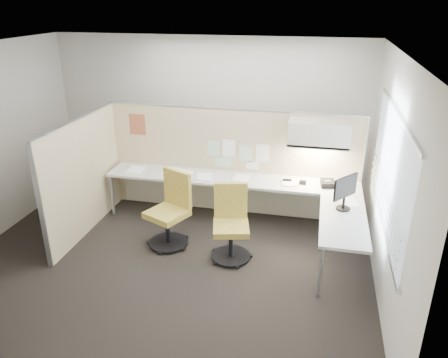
% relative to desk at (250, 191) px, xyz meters
% --- Properties ---
extents(floor, '(5.50, 4.50, 0.01)m').
position_rel_desk_xyz_m(floor, '(-0.93, -1.13, -0.61)').
color(floor, black).
rests_on(floor, ground).
extents(ceiling, '(5.50, 4.50, 0.01)m').
position_rel_desk_xyz_m(ceiling, '(-0.93, -1.13, 2.20)').
color(ceiling, white).
rests_on(ceiling, wall_back).
extents(wall_back, '(5.50, 0.02, 2.80)m').
position_rel_desk_xyz_m(wall_back, '(-0.93, 1.12, 0.80)').
color(wall_back, beige).
rests_on(wall_back, ground).
extents(wall_front, '(5.50, 0.02, 2.80)m').
position_rel_desk_xyz_m(wall_front, '(-0.93, -3.38, 0.80)').
color(wall_front, beige).
rests_on(wall_front, ground).
extents(wall_right, '(0.02, 4.50, 2.80)m').
position_rel_desk_xyz_m(wall_right, '(1.82, -1.13, 0.80)').
color(wall_right, beige).
rests_on(wall_right, ground).
extents(window_pane, '(0.01, 2.80, 1.30)m').
position_rel_desk_xyz_m(window_pane, '(1.79, -1.13, 0.95)').
color(window_pane, '#929DAA').
rests_on(window_pane, wall_right).
extents(partition_back, '(4.10, 0.06, 1.75)m').
position_rel_desk_xyz_m(partition_back, '(-0.38, 0.47, 0.27)').
color(partition_back, tan).
rests_on(partition_back, floor).
extents(partition_left, '(0.06, 2.20, 1.75)m').
position_rel_desk_xyz_m(partition_left, '(-2.43, -0.63, 0.27)').
color(partition_left, tan).
rests_on(partition_left, floor).
extents(desk, '(4.00, 2.07, 0.73)m').
position_rel_desk_xyz_m(desk, '(0.00, 0.00, 0.00)').
color(desk, beige).
rests_on(desk, floor).
extents(overhead_bin, '(0.90, 0.36, 0.38)m').
position_rel_desk_xyz_m(overhead_bin, '(0.97, 0.26, 0.91)').
color(overhead_bin, beige).
rests_on(overhead_bin, partition_back).
extents(task_light_strip, '(0.60, 0.06, 0.02)m').
position_rel_desk_xyz_m(task_light_strip, '(0.97, 0.26, 0.70)').
color(task_light_strip, '#FFEABF').
rests_on(task_light_strip, overhead_bin).
extents(pinned_papers, '(1.01, 0.00, 0.47)m').
position_rel_desk_xyz_m(pinned_papers, '(-0.30, 0.44, 0.43)').
color(pinned_papers, '#8CBF8C').
rests_on(pinned_papers, partition_back).
extents(poster, '(0.28, 0.00, 0.35)m').
position_rel_desk_xyz_m(poster, '(-1.98, 0.44, 0.82)').
color(poster, '#F1581E').
rests_on(poster, partition_back).
extents(chair_left, '(0.67, 0.69, 1.08)m').
position_rel_desk_xyz_m(chair_left, '(-1.03, -0.77, -0.10)').
color(chair_left, black).
rests_on(chair_left, floor).
extents(chair_right, '(0.58, 0.60, 1.03)m').
position_rel_desk_xyz_m(chair_right, '(-0.11, -0.92, -0.12)').
color(chair_right, black).
rests_on(chair_right, floor).
extents(monitor, '(0.31, 0.37, 0.48)m').
position_rel_desk_xyz_m(monitor, '(1.37, -0.60, 0.40)').
color(monitor, black).
rests_on(monitor, desk).
extents(phone, '(0.23, 0.22, 0.12)m').
position_rel_desk_xyz_m(phone, '(1.16, 0.13, 0.18)').
color(phone, black).
rests_on(phone, desk).
extents(stapler, '(0.14, 0.05, 0.05)m').
position_rel_desk_xyz_m(stapler, '(0.55, 0.18, 0.15)').
color(stapler, black).
rests_on(stapler, desk).
extents(tape_dispenser, '(0.11, 0.07, 0.06)m').
position_rel_desk_xyz_m(tape_dispenser, '(0.79, 0.14, 0.16)').
color(tape_dispenser, black).
rests_on(tape_dispenser, desk).
extents(coat_hook, '(0.18, 0.46, 1.39)m').
position_rel_desk_xyz_m(coat_hook, '(-2.51, -1.44, 0.81)').
color(coat_hook, silver).
rests_on(coat_hook, partition_left).
extents(paper_stack_0, '(0.24, 0.31, 0.03)m').
position_rel_desk_xyz_m(paper_stack_0, '(-1.92, 0.10, 0.14)').
color(paper_stack_0, white).
rests_on(paper_stack_0, desk).
extents(paper_stack_1, '(0.25, 0.31, 0.02)m').
position_rel_desk_xyz_m(paper_stack_1, '(-1.33, 0.19, 0.14)').
color(paper_stack_1, white).
rests_on(paper_stack_1, desk).
extents(paper_stack_2, '(0.28, 0.34, 0.03)m').
position_rel_desk_xyz_m(paper_stack_2, '(-0.74, 0.05, 0.14)').
color(paper_stack_2, white).
rests_on(paper_stack_2, desk).
extents(paper_stack_3, '(0.25, 0.31, 0.02)m').
position_rel_desk_xyz_m(paper_stack_3, '(-0.17, 0.15, 0.14)').
color(paper_stack_3, white).
rests_on(paper_stack_3, desk).
extents(paper_stack_4, '(0.28, 0.34, 0.02)m').
position_rel_desk_xyz_m(paper_stack_4, '(0.59, 0.14, 0.14)').
color(paper_stack_4, white).
rests_on(paper_stack_4, desk).
extents(paper_stack_5, '(0.31, 0.36, 0.02)m').
position_rel_desk_xyz_m(paper_stack_5, '(1.45, -0.38, 0.14)').
color(paper_stack_5, white).
rests_on(paper_stack_5, desk).
extents(paper_stack_6, '(0.30, 0.35, 0.04)m').
position_rel_desk_xyz_m(paper_stack_6, '(-1.11, 0.07, 0.15)').
color(paper_stack_6, white).
rests_on(paper_stack_6, desk).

